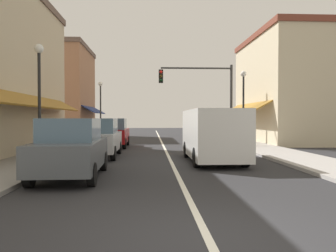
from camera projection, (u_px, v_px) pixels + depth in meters
ground_plane at (163, 144)px, 22.93m from camera, size 80.00×80.00×0.00m
sidewalk_left at (81, 144)px, 22.64m from camera, size 2.60×56.00×0.12m
sidewalk_right at (243, 143)px, 23.22m from camera, size 2.60×56.00×0.12m
lane_center_stripe at (163, 144)px, 22.93m from camera, size 0.14×52.00×0.01m
storefront_right_block at (280, 89)px, 25.30m from camera, size 5.39×10.20×7.98m
storefront_far_left at (59, 92)px, 32.31m from camera, size 6.92×8.20×8.61m
parked_car_nearest_left at (71, 148)px, 10.01m from camera, size 1.87×4.14×1.77m
parked_car_second_left at (99, 138)px, 15.40m from camera, size 1.80×4.11×1.77m
parked_car_third_left at (113, 133)px, 20.72m from camera, size 1.78×4.10×1.77m
van_in_lane at (213, 134)px, 13.79m from camera, size 2.02×5.19×2.12m
traffic_signal_mast_arm at (206, 89)px, 23.38m from camera, size 5.16×0.50×5.50m
street_lamp_left_near at (39, 83)px, 13.18m from camera, size 0.36×0.36×4.67m
street_lamp_right_mid at (243, 96)px, 21.06m from camera, size 0.36×0.36×4.73m
street_lamp_left_far at (101, 101)px, 29.47m from camera, size 0.36×0.36×4.97m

